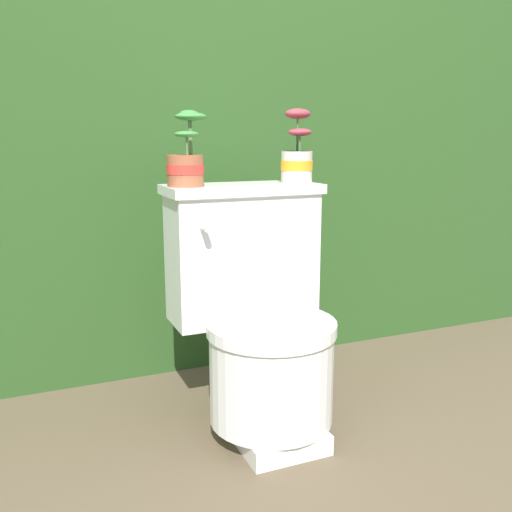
% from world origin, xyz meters
% --- Properties ---
extents(ground_plane, '(12.00, 12.00, 0.00)m').
position_xyz_m(ground_plane, '(0.00, 0.00, 0.00)').
color(ground_plane, brown).
extents(hedge_backdrop, '(3.18, 0.98, 1.60)m').
position_xyz_m(hedge_backdrop, '(0.00, 1.09, 0.80)').
color(hedge_backdrop, '#284C1E').
rests_on(hedge_backdrop, ground).
extents(toilet, '(0.49, 0.53, 0.76)m').
position_xyz_m(toilet, '(-0.04, 0.11, 0.35)').
color(toilet, white).
rests_on(toilet, ground).
extents(potted_plant_left, '(0.13, 0.11, 0.23)m').
position_xyz_m(potted_plant_left, '(-0.22, 0.22, 0.83)').
color(potted_plant_left, '#9E5638').
rests_on(potted_plant_left, toilet).
extents(potted_plant_midleft, '(0.11, 0.11, 0.24)m').
position_xyz_m(potted_plant_midleft, '(0.15, 0.23, 0.83)').
color(potted_plant_midleft, beige).
rests_on(potted_plant_midleft, toilet).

